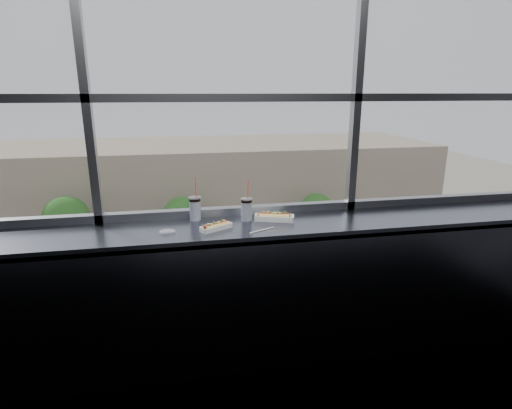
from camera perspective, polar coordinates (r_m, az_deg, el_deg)
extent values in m
plane|color=black|center=(3.39, -3.33, -10.31)|extent=(6.00, 0.00, 6.00)
plane|color=silver|center=(3.08, -3.94, 20.57)|extent=(6.00, 0.00, 6.00)
cube|color=slate|center=(2.94, -2.77, -3.52)|extent=(6.00, 0.55, 0.06)
cube|color=slate|center=(2.93, -1.88, -14.81)|extent=(6.00, 0.04, 1.04)
cube|color=white|center=(2.85, -5.70, -3.53)|extent=(0.24, 0.18, 0.01)
cube|color=white|center=(2.84, -5.71, -3.23)|extent=(0.24, 0.18, 0.03)
cylinder|color=#E9C665|center=(2.84, -5.71, -3.10)|extent=(0.18, 0.12, 0.04)
cylinder|color=maroon|center=(2.84, -5.72, -2.89)|extent=(0.18, 0.11, 0.03)
cube|color=white|center=(3.03, 2.63, -2.25)|extent=(0.31, 0.18, 0.01)
cube|color=white|center=(3.03, 2.63, -1.89)|extent=(0.31, 0.18, 0.04)
cylinder|color=#E9C665|center=(3.02, 2.63, -1.74)|extent=(0.23, 0.12, 0.05)
cylinder|color=maroon|center=(3.02, 2.64, -1.49)|extent=(0.24, 0.10, 0.03)
cylinder|color=white|center=(3.06, -8.69, -0.66)|extent=(0.08, 0.08, 0.17)
cylinder|color=black|center=(3.04, -8.75, 0.71)|extent=(0.09, 0.09, 0.02)
cylinder|color=silver|center=(3.03, -8.76, 0.97)|extent=(0.09, 0.09, 0.01)
cylinder|color=#FF4A40|center=(3.01, -8.59, 2.36)|extent=(0.01, 0.05, 0.18)
cylinder|color=white|center=(3.02, -1.38, -0.78)|extent=(0.08, 0.08, 0.16)
cylinder|color=black|center=(3.00, -1.39, 0.54)|extent=(0.08, 0.08, 0.02)
cylinder|color=silver|center=(2.99, -1.39, 0.79)|extent=(0.09, 0.09, 0.01)
cylinder|color=#FF4A40|center=(2.97, -1.16, 2.13)|extent=(0.01, 0.04, 0.17)
cylinder|color=white|center=(2.81, 0.86, -3.68)|extent=(0.19, 0.09, 0.01)
ellipsoid|color=silver|center=(2.83, -12.55, -3.76)|extent=(0.11, 0.08, 0.03)
plane|color=gray|center=(48.32, -10.11, -0.07)|extent=(120.00, 120.00, 0.00)
cube|color=black|center=(26.45, -8.97, -13.85)|extent=(80.00, 10.00, 0.06)
cube|color=gray|center=(33.65, -9.53, -7.16)|extent=(80.00, 6.00, 0.04)
cube|color=gray|center=(42.01, -10.20, 3.16)|extent=(50.00, 14.00, 8.00)
imported|color=#F0F8C4|center=(32.76, 15.45, -6.33)|extent=(2.73, 5.79, 1.88)
imported|color=navy|center=(26.71, 23.76, -12.34)|extent=(3.11, 6.09, 1.95)
imported|color=black|center=(30.84, -27.16, -8.66)|extent=(2.94, 6.75, 2.23)
imported|color=white|center=(23.67, 9.60, -14.51)|extent=(2.93, 6.71, 2.22)
imported|color=#9D0A09|center=(22.48, -9.07, -16.59)|extent=(2.56, 6.03, 2.00)
imported|color=#66605B|center=(34.85, 1.96, -4.07)|extent=(1.01, 0.76, 2.28)
imported|color=#66605B|center=(34.33, -3.50, -4.77)|extent=(0.83, 0.62, 1.87)
imported|color=#66605B|center=(34.00, -11.31, -4.97)|extent=(0.74, 0.98, 2.21)
cylinder|color=#47382B|center=(34.28, -25.00, -5.72)|extent=(0.26, 0.26, 2.63)
sphere|color=#296C1B|center=(33.53, -25.47, -1.88)|extent=(3.51, 3.51, 3.51)
cylinder|color=#47382B|center=(33.21, -10.31, -5.32)|extent=(0.24, 0.24, 2.40)
sphere|color=#296C1B|center=(32.49, -10.50, -1.69)|extent=(3.21, 3.21, 3.21)
cylinder|color=#47382B|center=(35.09, 8.49, -4.17)|extent=(0.23, 0.23, 2.27)
sphere|color=#296C1B|center=(34.44, 8.63, -0.91)|extent=(3.03, 3.03, 3.03)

